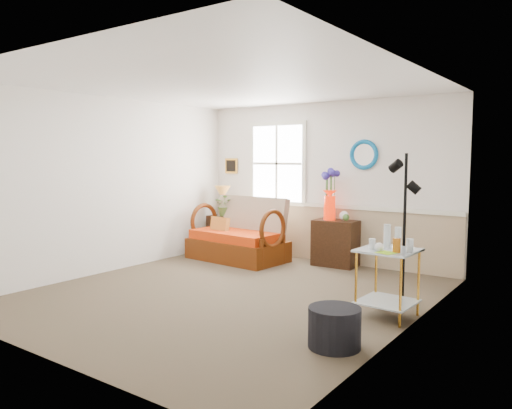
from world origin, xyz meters
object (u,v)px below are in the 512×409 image
Objects in this scene: lamp_stand at (221,233)px; ottoman at (335,327)px; loveseat at (237,229)px; side_table at (387,283)px; floor_lamp at (404,230)px; cabinet at (336,243)px.

ottoman is (3.79, -2.99, -0.15)m from lamp_stand.
loveseat reaches higher than lamp_stand.
side_table is 0.76m from floor_lamp.
loveseat reaches higher than side_table.
loveseat reaches higher than cabinet.
loveseat is 3.45m from side_table.
loveseat is 2.21× the size of cabinet.
ottoman is at bearing -38.19° from lamp_stand.
floor_lamp reaches higher than cabinet.
lamp_stand is 1.38× the size of ottoman.
lamp_stand is 0.37× the size of floor_lamp.
cabinet is 2.19m from floor_lamp.
lamp_stand is 0.89× the size of side_table.
lamp_stand is 2.26m from cabinet.
cabinet is at bearing 2.93° from lamp_stand.
floor_lamp is 3.68× the size of ottoman.
ottoman is at bearing -74.66° from floor_lamp.
lamp_stand is at bearing 154.09° from side_table.
side_table is (3.13, -1.43, -0.15)m from loveseat.
side_table is at bearing -53.74° from cabinet.
floor_lamp reaches higher than loveseat.
floor_lamp is (-0.02, 0.56, 0.51)m from side_table.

